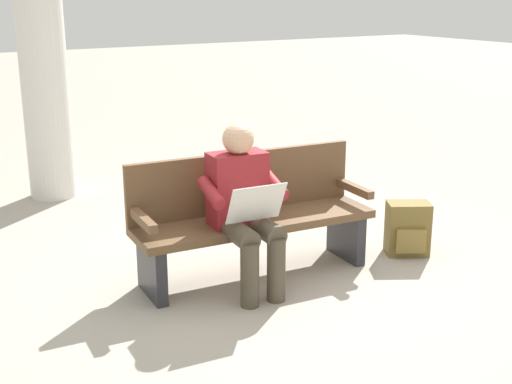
% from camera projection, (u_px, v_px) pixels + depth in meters
% --- Properties ---
extents(ground_plane, '(40.00, 40.00, 0.00)m').
position_uv_depth(ground_plane, '(255.00, 275.00, 5.19)').
color(ground_plane, '#A89E8E').
extents(bench_near, '(1.83, 0.62, 0.90)m').
position_uv_depth(bench_near, '(251.00, 214.00, 5.12)').
color(bench_near, brown).
rests_on(bench_near, ground).
extents(person_seated, '(0.59, 0.59, 1.18)m').
position_uv_depth(person_seated, '(244.00, 204.00, 4.80)').
color(person_seated, maroon).
rests_on(person_seated, ground).
extents(backpack, '(0.39, 0.35, 0.43)m').
position_uv_depth(backpack, '(408.00, 229.00, 5.55)').
color(backpack, brown).
rests_on(backpack, ground).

